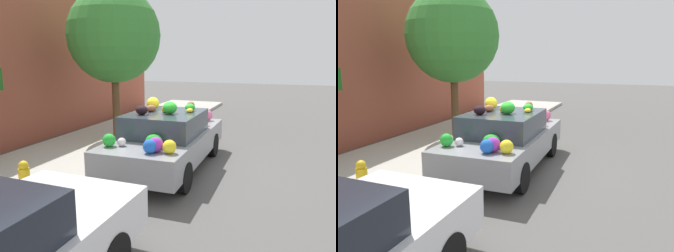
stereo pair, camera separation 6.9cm
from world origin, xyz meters
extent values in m
plane|color=#565451|center=(0.00, 0.00, 0.00)|extent=(60.00, 60.00, 0.00)
cube|color=#B2ADA3|center=(0.00, 2.70, 0.07)|extent=(24.00, 3.20, 0.14)
cube|color=#9E4C38|center=(0.00, 4.95, 2.40)|extent=(18.00, 0.30, 4.79)
cylinder|color=brown|center=(2.00, 2.51, 1.25)|extent=(0.24, 0.24, 2.21)
sphere|color=#388433|center=(2.00, 2.51, 3.39)|extent=(2.95, 2.95, 2.95)
cylinder|color=gold|center=(-2.91, 1.63, 0.41)|extent=(0.20, 0.20, 0.55)
sphere|color=gold|center=(-2.91, 1.63, 0.75)|extent=(0.18, 0.18, 0.18)
cube|color=gray|center=(0.00, -0.09, 0.61)|extent=(4.48, 1.95, 0.58)
cube|color=#333D47|center=(-0.18, -0.09, 1.16)|extent=(2.04, 1.66, 0.52)
cylinder|color=black|center=(1.35, 0.79, 0.32)|extent=(0.65, 0.20, 0.64)
cylinder|color=black|center=(1.40, -0.90, 0.32)|extent=(0.65, 0.20, 0.64)
cylinder|color=black|center=(-1.40, 0.72, 0.32)|extent=(0.65, 0.20, 0.64)
cylinder|color=black|center=(-1.35, -0.97, 0.32)|extent=(0.65, 0.20, 0.64)
sphere|color=orange|center=(1.60, 0.06, 1.00)|extent=(0.26, 0.26, 0.19)
sphere|color=orange|center=(1.55, 0.46, 1.06)|extent=(0.43, 0.43, 0.31)
ellipsoid|color=blue|center=(1.81, -0.34, 1.00)|extent=(0.33, 0.36, 0.20)
sphere|color=white|center=(-1.50, -0.52, 0.98)|extent=(0.20, 0.20, 0.15)
sphere|color=black|center=(1.38, -0.50, 1.04)|extent=(0.37, 0.37, 0.26)
ellipsoid|color=green|center=(-0.32, -0.26, 1.56)|extent=(0.45, 0.39, 0.28)
sphere|color=white|center=(-1.56, 0.33, 0.99)|extent=(0.19, 0.19, 0.18)
sphere|color=yellow|center=(-1.71, -0.78, 1.04)|extent=(0.35, 0.35, 0.27)
sphere|color=pink|center=(1.85, -0.59, 1.06)|extent=(0.41, 0.41, 0.31)
sphere|color=yellow|center=(0.14, 0.37, 1.58)|extent=(0.43, 0.43, 0.31)
sphere|color=gold|center=(-0.17, -0.07, 1.50)|extent=(0.17, 0.17, 0.15)
ellipsoid|color=pink|center=(1.67, -0.52, 1.01)|extent=(0.45, 0.31, 0.22)
sphere|color=brown|center=(0.57, -0.49, 1.52)|extent=(0.27, 0.27, 0.19)
ellipsoid|color=brown|center=(-0.20, 0.27, 1.51)|extent=(0.32, 0.28, 0.17)
ellipsoid|color=black|center=(-0.66, 0.29, 1.53)|extent=(0.39, 0.39, 0.21)
sphere|color=purple|center=(-1.71, -0.50, 1.05)|extent=(0.42, 0.42, 0.30)
ellipsoid|color=green|center=(-1.31, -0.29, 1.02)|extent=(0.46, 0.47, 0.24)
ellipsoid|color=yellow|center=(0.01, -0.63, 1.47)|extent=(0.22, 0.20, 0.10)
sphere|color=yellow|center=(1.07, -0.69, 1.04)|extent=(0.30, 0.30, 0.26)
ellipsoid|color=green|center=(0.25, -0.57, 1.51)|extent=(0.33, 0.34, 0.18)
sphere|color=green|center=(-1.69, 0.55, 1.04)|extent=(0.31, 0.31, 0.27)
sphere|color=black|center=(1.74, 0.60, 1.07)|extent=(0.41, 0.41, 0.32)
sphere|color=blue|center=(-1.84, -0.43, 1.04)|extent=(0.34, 0.34, 0.27)
cylinder|color=black|center=(-4.24, 0.67, 0.32)|extent=(0.64, 0.18, 0.64)
camera|label=1|loc=(-7.29, -2.92, 2.66)|focal=35.00mm
camera|label=2|loc=(-7.26, -2.99, 2.66)|focal=35.00mm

